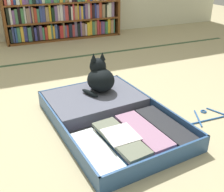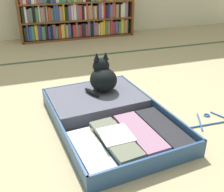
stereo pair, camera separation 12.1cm
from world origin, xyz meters
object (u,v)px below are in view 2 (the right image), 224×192
Objects in this scene: bookshelf at (77,11)px; black_cat at (103,77)px; open_suitcase at (107,114)px; clothes_hanger at (213,120)px.

black_cat is (-0.28, -2.00, -0.16)m from bookshelf.
open_suitcase reaches higher than clothes_hanger.
clothes_hanger is at bearing -20.92° from open_suitcase.
bookshelf is 2.53m from clothes_hanger.
bookshelf is at bearing 81.64° from open_suitcase.
open_suitcase is 0.29m from black_cat.
open_suitcase is 3.85× the size of black_cat.
bookshelf reaches higher than black_cat.
clothes_hanger is (0.59, -0.48, -0.19)m from black_cat.
black_cat is 0.79m from clothes_hanger.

